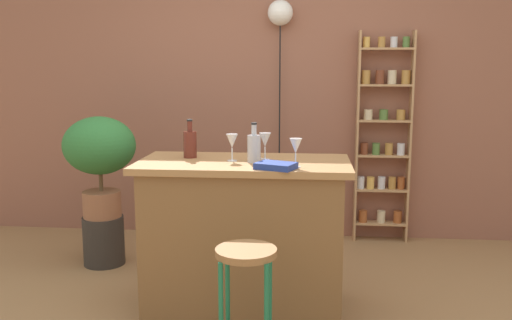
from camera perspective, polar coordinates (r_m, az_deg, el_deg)
back_wall at (r=4.89m, az=0.98°, el=8.36°), size 6.40×0.10×2.80m
kitchen_counter at (r=3.41m, az=-1.25°, el=-7.96°), size 1.28×0.65×0.95m
bar_stool at (r=2.75m, az=-1.04°, el=-12.63°), size 0.30×0.30×0.64m
spice_shelf at (r=4.82m, az=13.15°, el=2.47°), size 0.47×0.12×1.81m
plant_stool at (r=4.43m, az=-15.61°, el=-8.07°), size 0.31×0.31×0.38m
potted_plant at (r=4.28m, az=-16.02°, el=0.72°), size 0.55×0.49×0.77m
bottle_soda_blue at (r=3.24m, az=-0.21°, el=1.33°), size 0.08×0.08×0.24m
bottle_spirits_clear at (r=3.43m, az=-6.91°, el=1.74°), size 0.08×0.08×0.24m
wine_glass_left at (r=3.28m, az=-2.52°, el=1.92°), size 0.07×0.07×0.16m
wine_glass_center at (r=3.33m, az=0.95°, el=2.05°), size 0.07×0.07×0.16m
wine_glass_right at (r=3.08m, az=4.17°, el=1.40°), size 0.07×0.07×0.16m
cookbook at (r=3.03m, az=2.09°, el=-0.60°), size 0.25×0.22×0.03m
pendant_globe_light at (r=4.79m, az=2.55°, el=14.79°), size 0.22×0.22×2.08m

